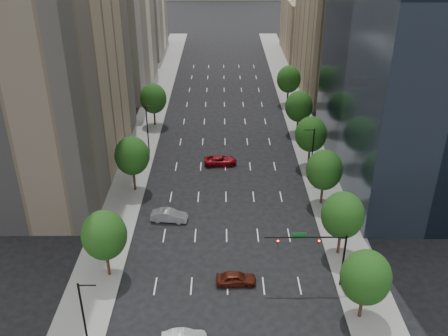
{
  "coord_description": "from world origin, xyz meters",
  "views": [
    {
      "loc": [
        -0.63,
        -14.45,
        38.62
      ],
      "look_at": [
        -0.32,
        44.1,
        8.0
      ],
      "focal_mm": 39.82,
      "sensor_mm": 36.0,
      "label": 1
    }
  ],
  "objects_px": {
    "car_red_far": "(220,160)",
    "car_maroon": "(236,278)",
    "traffic_signal": "(323,249)",
    "car_silver": "(169,216)"
  },
  "relations": [
    {
      "from": "car_maroon",
      "to": "car_silver",
      "type": "bearing_deg",
      "value": 31.88
    },
    {
      "from": "traffic_signal",
      "to": "car_maroon",
      "type": "height_order",
      "value": "traffic_signal"
    },
    {
      "from": "car_silver",
      "to": "car_red_far",
      "type": "xyz_separation_m",
      "value": [
        7.09,
        17.16,
        -0.07
      ]
    },
    {
      "from": "car_red_far",
      "to": "car_maroon",
      "type": "bearing_deg",
      "value": 178.13
    },
    {
      "from": "car_maroon",
      "to": "car_red_far",
      "type": "height_order",
      "value": "car_maroon"
    },
    {
      "from": "car_silver",
      "to": "car_red_far",
      "type": "distance_m",
      "value": 18.57
    },
    {
      "from": "traffic_signal",
      "to": "car_red_far",
      "type": "xyz_separation_m",
      "value": [
        -11.37,
        30.73,
        -4.4
      ]
    },
    {
      "from": "car_maroon",
      "to": "car_red_far",
      "type": "relative_size",
      "value": 0.84
    },
    {
      "from": "car_red_far",
      "to": "traffic_signal",
      "type": "bearing_deg",
      "value": -165.04
    },
    {
      "from": "traffic_signal",
      "to": "car_red_far",
      "type": "height_order",
      "value": "traffic_signal"
    }
  ]
}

